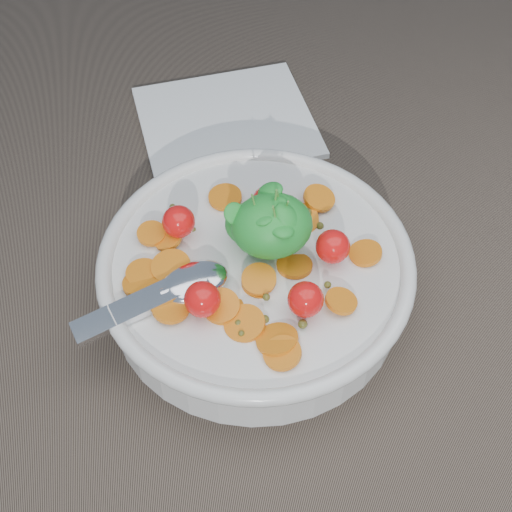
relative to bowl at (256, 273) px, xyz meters
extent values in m
plane|color=brown|center=(0.02, 0.03, -0.03)|extent=(6.00, 6.00, 0.00)
cylinder|color=silver|center=(0.00, 0.00, -0.01)|extent=(0.22, 0.22, 0.04)
torus|color=silver|center=(0.00, 0.00, 0.02)|extent=(0.24, 0.24, 0.01)
cylinder|color=silver|center=(0.00, 0.00, -0.03)|extent=(0.11, 0.11, 0.01)
cylinder|color=brown|center=(0.00, 0.00, -0.01)|extent=(0.20, 0.20, 0.03)
cylinder|color=orange|center=(-0.07, 0.03, 0.02)|extent=(0.03, 0.03, 0.01)
cylinder|color=orange|center=(0.04, -0.04, 0.01)|extent=(0.03, 0.03, 0.01)
cylinder|color=orange|center=(0.02, 0.04, 0.02)|extent=(0.03, 0.03, 0.01)
cylinder|color=orange|center=(0.00, -0.08, 0.02)|extent=(0.03, 0.03, 0.01)
cylinder|color=orange|center=(-0.03, -0.04, 0.01)|extent=(0.04, 0.04, 0.01)
cylinder|color=orange|center=(-0.06, 0.00, 0.02)|extent=(0.04, 0.04, 0.01)
cylinder|color=orange|center=(0.05, -0.05, 0.02)|extent=(0.03, 0.03, 0.01)
cylinder|color=orange|center=(0.04, 0.03, 0.02)|extent=(0.03, 0.03, 0.01)
cylinder|color=orange|center=(-0.07, -0.03, 0.02)|extent=(0.04, 0.03, 0.01)
cylinder|color=orange|center=(0.06, 0.05, 0.02)|extent=(0.03, 0.03, 0.01)
cylinder|color=orange|center=(0.00, -0.02, 0.02)|extent=(0.04, 0.04, 0.01)
cylinder|color=orange|center=(-0.08, -0.01, 0.02)|extent=(0.03, 0.03, 0.01)
cylinder|color=orange|center=(0.00, -0.02, 0.01)|extent=(0.04, 0.04, 0.01)
cylinder|color=orange|center=(-0.06, 0.03, 0.02)|extent=(0.03, 0.03, 0.01)
cylinder|color=orange|center=(-0.08, 0.00, 0.02)|extent=(0.03, 0.03, 0.01)
cylinder|color=orange|center=(-0.02, -0.05, 0.02)|extent=(0.03, 0.03, 0.01)
cylinder|color=orange|center=(0.08, -0.01, 0.02)|extent=(0.03, 0.03, 0.01)
cylinder|color=orange|center=(-0.01, 0.06, 0.02)|extent=(0.03, 0.03, 0.01)
cylinder|color=orange|center=(0.00, -0.07, 0.02)|extent=(0.03, 0.03, 0.01)
cylinder|color=orange|center=(0.03, -0.01, 0.02)|extent=(0.04, 0.04, 0.01)
cylinder|color=orange|center=(-0.03, -0.04, 0.02)|extent=(0.04, 0.04, 0.01)
sphere|color=#4E4E1A|center=(-0.05, -0.03, 0.01)|extent=(0.01, 0.01, 0.01)
sphere|color=#4E4E1A|center=(-0.02, -0.06, 0.02)|extent=(0.00, 0.00, 0.00)
sphere|color=#4E4E1A|center=(-0.06, 0.01, 0.02)|extent=(0.01, 0.01, 0.01)
sphere|color=#4E4E1A|center=(-0.04, 0.04, 0.01)|extent=(0.01, 0.01, 0.01)
sphere|color=#4E4E1A|center=(-0.02, -0.05, 0.02)|extent=(0.01, 0.01, 0.01)
sphere|color=#4E4E1A|center=(0.05, 0.04, 0.02)|extent=(0.01, 0.01, 0.01)
sphere|color=#4E4E1A|center=(0.03, -0.03, 0.02)|extent=(0.01, 0.01, 0.01)
sphere|color=#4E4E1A|center=(-0.07, -0.01, 0.02)|extent=(0.01, 0.01, 0.01)
sphere|color=#4E4E1A|center=(-0.05, -0.04, 0.01)|extent=(0.00, 0.00, 0.00)
sphere|color=#4E4E1A|center=(0.02, -0.06, 0.02)|extent=(0.01, 0.01, 0.01)
sphere|color=#4E4E1A|center=(0.05, 0.02, 0.02)|extent=(0.01, 0.01, 0.01)
sphere|color=#4E4E1A|center=(-0.06, 0.06, 0.02)|extent=(0.01, 0.01, 0.01)
sphere|color=#4E4E1A|center=(-0.08, 0.00, 0.02)|extent=(0.00, 0.00, 0.00)
sphere|color=#4E4E1A|center=(0.05, -0.03, 0.02)|extent=(0.01, 0.01, 0.01)
sphere|color=#4E4E1A|center=(0.00, -0.04, 0.02)|extent=(0.01, 0.01, 0.01)
sphere|color=#4E4E1A|center=(0.00, -0.05, 0.02)|extent=(0.01, 0.01, 0.01)
sphere|color=red|center=(0.05, -0.01, 0.03)|extent=(0.03, 0.03, 0.03)
sphere|color=red|center=(0.02, 0.04, 0.03)|extent=(0.03, 0.03, 0.03)
sphere|color=red|center=(-0.05, 0.03, 0.03)|extent=(0.02, 0.02, 0.02)
sphere|color=red|center=(-0.04, -0.04, 0.03)|extent=(0.03, 0.03, 0.03)
sphere|color=red|center=(0.03, -0.05, 0.03)|extent=(0.03, 0.03, 0.03)
ellipsoid|color=green|center=(0.01, 0.01, 0.04)|extent=(0.06, 0.05, 0.04)
ellipsoid|color=green|center=(0.00, 0.02, 0.04)|extent=(0.03, 0.03, 0.03)
ellipsoid|color=green|center=(0.01, 0.01, 0.05)|extent=(0.03, 0.03, 0.02)
ellipsoid|color=green|center=(-0.01, 0.02, 0.05)|extent=(0.02, 0.02, 0.01)
ellipsoid|color=green|center=(0.02, 0.01, 0.04)|extent=(0.03, 0.03, 0.02)
ellipsoid|color=green|center=(0.01, 0.01, 0.05)|extent=(0.02, 0.02, 0.02)
ellipsoid|color=green|center=(0.01, 0.01, 0.06)|extent=(0.02, 0.02, 0.01)
ellipsoid|color=green|center=(-0.01, 0.00, 0.04)|extent=(0.03, 0.03, 0.02)
ellipsoid|color=green|center=(0.01, 0.01, 0.06)|extent=(0.02, 0.02, 0.02)
ellipsoid|color=green|center=(0.02, 0.01, 0.06)|extent=(0.02, 0.02, 0.01)
ellipsoid|color=green|center=(0.00, 0.00, 0.05)|extent=(0.03, 0.03, 0.01)
ellipsoid|color=green|center=(0.02, 0.00, 0.06)|extent=(0.03, 0.03, 0.02)
ellipsoid|color=green|center=(0.01, 0.00, 0.04)|extent=(0.02, 0.02, 0.02)
ellipsoid|color=green|center=(0.03, 0.02, 0.05)|extent=(0.02, 0.02, 0.02)
ellipsoid|color=green|center=(0.01, 0.01, 0.05)|extent=(0.02, 0.02, 0.01)
ellipsoid|color=green|center=(0.02, 0.02, 0.04)|extent=(0.03, 0.03, 0.02)
ellipsoid|color=green|center=(-0.01, 0.02, 0.05)|extent=(0.02, 0.02, 0.02)
ellipsoid|color=green|center=(0.01, 0.00, 0.06)|extent=(0.02, 0.02, 0.01)
ellipsoid|color=green|center=(0.01, 0.01, 0.04)|extent=(0.02, 0.02, 0.01)
ellipsoid|color=green|center=(0.00, 0.02, 0.04)|extent=(0.02, 0.02, 0.01)
ellipsoid|color=green|center=(0.02, 0.03, 0.06)|extent=(0.03, 0.03, 0.02)
ellipsoid|color=green|center=(0.02, 0.01, 0.06)|extent=(0.03, 0.03, 0.02)
ellipsoid|color=green|center=(0.02, -0.01, 0.06)|extent=(0.02, 0.02, 0.01)
ellipsoid|color=green|center=(0.02, 0.00, 0.05)|extent=(0.02, 0.02, 0.01)
ellipsoid|color=green|center=(0.01, 0.01, 0.06)|extent=(0.02, 0.02, 0.02)
ellipsoid|color=green|center=(0.01, 0.01, 0.06)|extent=(0.03, 0.03, 0.02)
cylinder|color=#4C8C33|center=(0.02, 0.02, 0.05)|extent=(0.01, 0.01, 0.04)
cylinder|color=#4C8C33|center=(0.01, 0.01, 0.05)|extent=(0.01, 0.01, 0.04)
cylinder|color=#4C8C33|center=(0.02, 0.00, 0.05)|extent=(0.01, 0.00, 0.04)
cylinder|color=#4C8C33|center=(0.02, 0.01, 0.05)|extent=(0.00, 0.01, 0.04)
cylinder|color=#4C8C33|center=(0.00, 0.01, 0.05)|extent=(0.01, 0.01, 0.04)
cylinder|color=#4C8C33|center=(0.01, 0.00, 0.05)|extent=(0.01, 0.01, 0.04)
ellipsoid|color=silver|center=(-0.05, -0.02, 0.02)|extent=(0.06, 0.05, 0.02)
cube|color=silver|center=(-0.09, -0.03, 0.02)|extent=(0.10, 0.05, 0.01)
cylinder|color=silver|center=(-0.06, -0.02, 0.02)|extent=(0.02, 0.01, 0.01)
cube|color=white|center=(0.01, 0.20, -0.02)|extent=(0.17, 0.16, 0.01)
camera|label=1|loc=(-0.05, -0.32, 0.43)|focal=50.00mm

